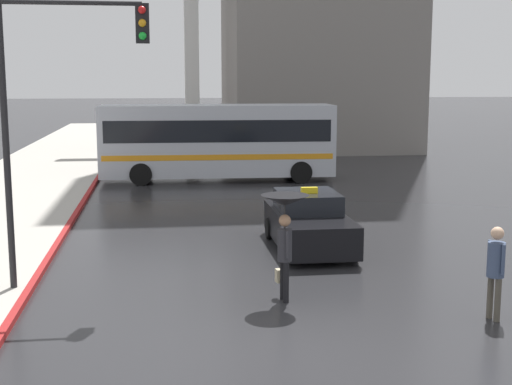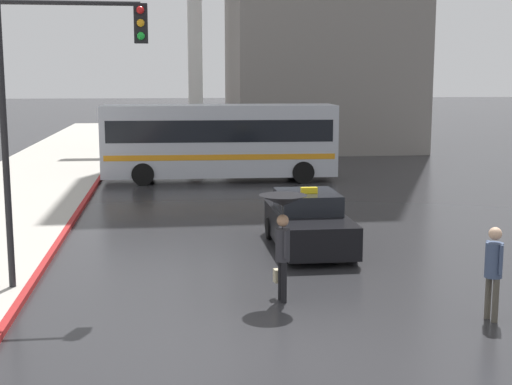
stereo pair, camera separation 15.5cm
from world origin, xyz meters
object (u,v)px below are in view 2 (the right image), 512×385
(taxi, at_px, (308,223))
(city_bus, at_px, (219,139))
(pedestrian_man, at_px, (494,265))
(traffic_light, at_px, (57,88))
(pedestrian_with_umbrella, at_px, (283,218))

(taxi, bearing_deg, city_bus, -83.87)
(pedestrian_man, relative_size, traffic_light, 0.28)
(city_bus, height_order, traffic_light, traffic_light)
(pedestrian_man, bearing_deg, traffic_light, -121.55)
(city_bus, xyz_separation_m, traffic_light, (-4.56, -16.30, 2.48))
(taxi, xyz_separation_m, city_bus, (-1.41, 13.11, 1.17))
(city_bus, bearing_deg, pedestrian_with_umbrella, 1.81)
(pedestrian_man, bearing_deg, pedestrian_with_umbrella, -125.97)
(pedestrian_with_umbrella, relative_size, pedestrian_man, 1.23)
(pedestrian_with_umbrella, xyz_separation_m, pedestrian_man, (3.75, -1.67, -0.66))
(city_bus, height_order, pedestrian_with_umbrella, city_bus)
(taxi, relative_size, city_bus, 0.42)
(pedestrian_with_umbrella, bearing_deg, pedestrian_man, -121.61)
(taxi, distance_m, pedestrian_man, 6.56)
(pedestrian_man, xyz_separation_m, traffic_light, (-8.28, 2.94, 3.26))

